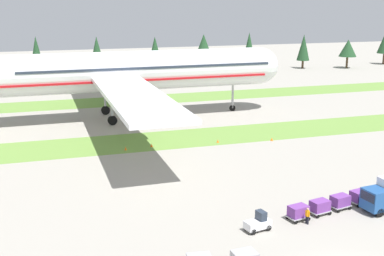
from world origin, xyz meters
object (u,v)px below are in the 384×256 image
object	(u,v)px
cargo_dolly_fourth	(359,196)
taxiway_marker_1	(272,139)
cargo_dolly_lead	(298,212)
taxiway_marker_0	(152,145)
baggage_tug	(258,223)
airliner	(121,71)
taxiway_marker_3	(126,148)
taxiway_marker_2	(218,141)
cargo_dolly_second	(320,206)
ground_crew_marshaller	(307,215)
cargo_dolly_third	(340,201)

from	to	relation	value
cargo_dolly_fourth	taxiway_marker_1	world-z (taller)	cargo_dolly_fourth
cargo_dolly_lead	taxiway_marker_0	bearing A→B (deg)	4.39
baggage_tug	cargo_dolly_fourth	xyz separation A→B (m)	(13.44, 2.78, 0.10)
airliner	taxiway_marker_3	bearing A→B (deg)	-8.51
taxiway_marker_2	taxiway_marker_0	bearing A→B (deg)	175.95
cargo_dolly_second	ground_crew_marshaller	xyz separation A→B (m)	(-2.43, -1.71, 0.03)
cargo_dolly_lead	cargo_dolly_fourth	size ratio (longest dim) A/B	1.00
cargo_dolly_third	cargo_dolly_fourth	xyz separation A→B (m)	(2.84, 0.59, 0.00)
taxiway_marker_1	taxiway_marker_0	bearing A→B (deg)	173.11
taxiway_marker_3	airliner	bearing A→B (deg)	82.02
airliner	cargo_dolly_third	world-z (taller)	airliner
taxiway_marker_3	taxiway_marker_1	bearing A→B (deg)	-4.25
cargo_dolly_lead	cargo_dolly_second	size ratio (longest dim) A/B	1.00
cargo_dolly_lead	ground_crew_marshaller	xyz separation A→B (m)	(0.41, -1.12, 0.03)
cargo_dolly_third	taxiway_marker_0	distance (m)	32.41
cargo_dolly_second	taxiway_marker_3	xyz separation A→B (m)	(-15.66, 29.03, -0.65)
airliner	taxiway_marker_2	world-z (taller)	airliner
cargo_dolly_fourth	taxiway_marker_2	xyz separation A→B (m)	(-6.65, 27.70, -0.69)
ground_crew_marshaller	taxiway_marker_1	size ratio (longest dim) A/B	3.44
baggage_tug	cargo_dolly_second	distance (m)	7.93
ground_crew_marshaller	taxiway_marker_0	bearing A→B (deg)	174.88
cargo_dolly_lead	taxiway_marker_3	xyz separation A→B (m)	(-12.82, 29.62, -0.65)
cargo_dolly_second	ground_crew_marshaller	world-z (taller)	ground_crew_marshaller
cargo_dolly_lead	taxiway_marker_3	distance (m)	32.28
cargo_dolly_third	taxiway_marker_2	size ratio (longest dim) A/B	5.28
cargo_dolly_fourth	ground_crew_marshaller	xyz separation A→B (m)	(-8.11, -2.88, 0.03)
baggage_tug	taxiway_marker_1	bearing A→B (deg)	-39.79
cargo_dolly_fourth	taxiway_marker_2	bearing A→B (deg)	1.82
cargo_dolly_lead	cargo_dolly_fourth	distance (m)	8.70
cargo_dolly_lead	taxiway_marker_0	distance (m)	31.44
airliner	baggage_tug	world-z (taller)	airliner
airliner	baggage_tug	distance (m)	52.17
ground_crew_marshaller	taxiway_marker_1	world-z (taller)	ground_crew_marshaller
cargo_dolly_third	taxiway_marker_3	size ratio (longest dim) A/B	4.64
baggage_tug	taxiway_marker_3	bearing A→B (deg)	2.78
cargo_dolly_lead	taxiway_marker_0	size ratio (longest dim) A/B	4.97
ground_crew_marshaller	taxiway_marker_0	size ratio (longest dim) A/B	3.52
baggage_tug	taxiway_marker_1	size ratio (longest dim) A/B	5.55
baggage_tug	taxiway_marker_0	size ratio (longest dim) A/B	5.68
cargo_dolly_lead	airliner	bearing A→B (deg)	-0.51
taxiway_marker_0	taxiway_marker_2	xyz separation A→B (m)	(10.57, -0.75, -0.01)
cargo_dolly_second	cargo_dolly_third	distance (m)	2.90
cargo_dolly_third	taxiway_marker_0	world-z (taller)	cargo_dolly_third
cargo_dolly_fourth	taxiway_marker_3	size ratio (longest dim) A/B	4.64
cargo_dolly_second	cargo_dolly_third	xyz separation A→B (m)	(2.84, 0.59, 0.00)
baggage_tug	taxiway_marker_2	bearing A→B (deg)	-24.24
airliner	taxiway_marker_1	bearing A→B (deg)	41.90
cargo_dolly_lead	taxiway_marker_2	size ratio (longest dim) A/B	5.28
baggage_tug	cargo_dolly_fourth	world-z (taller)	baggage_tug
taxiway_marker_1	taxiway_marker_2	size ratio (longest dim) A/B	1.09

